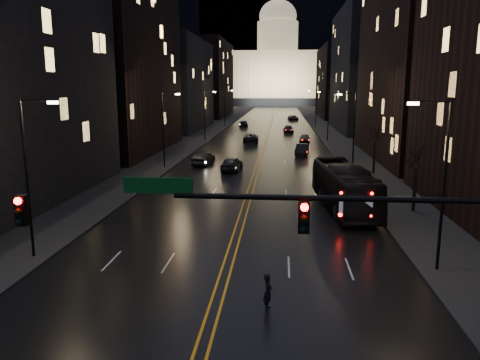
% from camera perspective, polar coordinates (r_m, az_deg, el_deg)
% --- Properties ---
extents(road, '(20.00, 320.00, 0.02)m').
position_cam_1_polar(road, '(144.20, 3.95, 7.44)').
color(road, black).
rests_on(road, ground).
extents(sidewalk_left, '(8.00, 320.00, 0.16)m').
position_cam_1_polar(sidewalk_left, '(145.14, -1.63, 7.52)').
color(sidewalk_left, black).
rests_on(sidewalk_left, ground).
extents(sidewalk_right, '(8.00, 320.00, 0.16)m').
position_cam_1_polar(sidewalk_right, '(144.61, 9.55, 7.36)').
color(sidewalk_right, black).
rests_on(sidewalk_right, ground).
extents(center_line, '(0.62, 320.00, 0.01)m').
position_cam_1_polar(center_line, '(144.20, 3.95, 7.45)').
color(center_line, orange).
rests_on(center_line, road).
extents(building_left_mid, '(12.00, 30.00, 28.00)m').
position_cam_1_polar(building_left_mid, '(72.05, -14.72, 14.48)').
color(building_left_mid, black).
rests_on(building_left_mid, ground).
extents(building_left_far, '(12.00, 34.00, 20.00)m').
position_cam_1_polar(building_left_far, '(108.50, -7.78, 11.41)').
color(building_left_far, black).
rests_on(building_left_far, ground).
extents(building_left_dist, '(12.00, 40.00, 24.00)m').
position_cam_1_polar(building_left_dist, '(155.71, -3.84, 12.14)').
color(building_left_dist, black).
rests_on(building_left_dist, ground).
extents(building_right_tall, '(12.00, 30.00, 38.00)m').
position_cam_1_polar(building_right_tall, '(67.09, 21.94, 18.62)').
color(building_right_tall, black).
rests_on(building_right_tall, ground).
extents(building_right_mid, '(12.00, 34.00, 26.00)m').
position_cam_1_polar(building_right_mid, '(107.48, 15.17, 12.73)').
color(building_right_mid, black).
rests_on(building_right_mid, ground).
extents(building_right_dist, '(12.00, 40.00, 22.00)m').
position_cam_1_polar(building_right_dist, '(154.95, 12.03, 11.56)').
color(building_right_dist, black).
rests_on(building_right_dist, ground).
extents(mountain_ridge, '(520.00, 60.00, 130.00)m').
position_cam_1_polar(mountain_ridge, '(399.50, 10.93, 19.03)').
color(mountain_ridge, black).
rests_on(mountain_ridge, ground).
extents(capitol, '(90.00, 50.00, 58.50)m').
position_cam_1_polar(capitol, '(263.99, 4.54, 12.87)').
color(capitol, black).
rests_on(capitol, ground).
extents(traffic_signal, '(17.29, 0.45, 7.00)m').
position_cam_1_polar(traffic_signal, '(14.87, 17.10, -6.40)').
color(traffic_signal, black).
rests_on(traffic_signal, ground).
extents(streetlamp_right_near, '(2.13, 0.25, 9.00)m').
position_cam_1_polar(streetlamp_right_near, '(25.57, 23.29, 0.41)').
color(streetlamp_right_near, black).
rests_on(streetlamp_right_near, ground).
extents(streetlamp_left_near, '(2.13, 0.25, 9.00)m').
position_cam_1_polar(streetlamp_left_near, '(27.80, -24.29, 1.14)').
color(streetlamp_left_near, black).
rests_on(streetlamp_left_near, ground).
extents(streetlamp_right_mid, '(2.13, 0.25, 9.00)m').
position_cam_1_polar(streetlamp_right_mid, '(54.64, 13.56, 6.31)').
color(streetlamp_right_mid, black).
rests_on(streetlamp_right_mid, ground).
extents(streetlamp_left_mid, '(2.13, 0.25, 9.00)m').
position_cam_1_polar(streetlamp_left_mid, '(55.72, -9.15, 6.57)').
color(streetlamp_left_mid, black).
rests_on(streetlamp_left_mid, ground).
extents(streetlamp_right_far, '(2.13, 0.25, 9.00)m').
position_cam_1_polar(streetlamp_right_far, '(84.36, 10.60, 8.06)').
color(streetlamp_right_far, black).
rests_on(streetlamp_right_far, ground).
extents(streetlamp_left_far, '(2.13, 0.25, 9.00)m').
position_cam_1_polar(streetlamp_left_far, '(85.07, -4.21, 8.24)').
color(streetlamp_left_far, black).
rests_on(streetlamp_left_far, ground).
extents(streetlamp_right_dist, '(2.13, 0.25, 9.00)m').
position_cam_1_polar(streetlamp_right_dist, '(114.23, 9.17, 8.89)').
color(streetlamp_right_dist, black).
rests_on(streetlamp_right_dist, ground).
extents(streetlamp_left_dist, '(2.13, 0.25, 9.00)m').
position_cam_1_polar(streetlamp_left_dist, '(114.75, -1.79, 9.04)').
color(streetlamp_left_dist, black).
rests_on(streetlamp_left_dist, ground).
extents(tree_right_mid, '(2.40, 2.40, 6.65)m').
position_cam_1_polar(tree_right_mid, '(37.62, 20.79, 2.94)').
color(tree_right_mid, black).
rests_on(tree_right_mid, ground).
extents(tree_right_far, '(2.40, 2.40, 6.65)m').
position_cam_1_polar(tree_right_far, '(53.10, 16.19, 5.44)').
color(tree_right_far, black).
rests_on(tree_right_far, ground).
extents(bus, '(4.21, 12.71, 3.48)m').
position_cam_1_polar(bus, '(37.84, 12.57, -0.84)').
color(bus, black).
rests_on(bus, ground).
extents(oncoming_car_a, '(2.38, 5.01, 1.65)m').
position_cam_1_polar(oncoming_car_a, '(54.09, -1.01, 2.03)').
color(oncoming_car_a, black).
rests_on(oncoming_car_a, ground).
extents(oncoming_car_b, '(2.29, 4.96, 1.57)m').
position_cam_1_polar(oncoming_car_b, '(58.14, -4.48, 2.60)').
color(oncoming_car_b, black).
rests_on(oncoming_car_b, ground).
extents(oncoming_car_c, '(2.81, 5.74, 1.57)m').
position_cam_1_polar(oncoming_car_c, '(82.33, 1.34, 5.17)').
color(oncoming_car_c, black).
rests_on(oncoming_car_c, ground).
extents(oncoming_car_d, '(2.72, 5.41, 1.51)m').
position_cam_1_polar(oncoming_car_d, '(114.94, 0.41, 6.88)').
color(oncoming_car_d, black).
rests_on(oncoming_car_d, ground).
extents(receding_car_a, '(2.25, 4.94, 1.57)m').
position_cam_1_polar(receding_car_a, '(67.19, 7.58, 3.70)').
color(receding_car_a, black).
rests_on(receding_car_a, ground).
extents(receding_car_b, '(2.12, 4.63, 1.54)m').
position_cam_1_polar(receding_car_b, '(81.87, 7.90, 5.02)').
color(receding_car_b, black).
rests_on(receding_car_b, ground).
extents(receding_car_c, '(2.24, 5.12, 1.47)m').
position_cam_1_polar(receding_car_c, '(99.65, 5.92, 6.14)').
color(receding_car_c, black).
rests_on(receding_car_c, ground).
extents(receding_car_d, '(3.23, 5.83, 1.54)m').
position_cam_1_polar(receding_car_d, '(137.64, 6.49, 7.54)').
color(receding_car_d, black).
rests_on(receding_car_d, ground).
extents(pedestrian_a, '(0.48, 0.65, 1.63)m').
position_cam_1_polar(pedestrian_a, '(20.76, 3.42, -13.46)').
color(pedestrian_a, black).
rests_on(pedestrian_a, ground).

